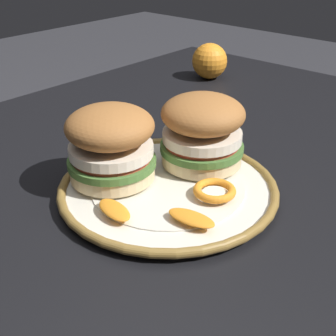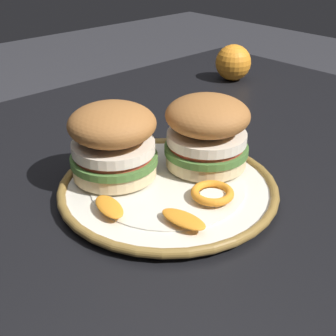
{
  "view_description": "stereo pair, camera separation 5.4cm",
  "coord_description": "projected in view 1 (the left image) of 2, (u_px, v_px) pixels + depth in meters",
  "views": [
    {
      "loc": [
        0.41,
        0.31,
        1.04
      ],
      "look_at": [
        0.02,
        -0.04,
        0.75
      ],
      "focal_mm": 48.85,
      "sensor_mm": 36.0,
      "label": 1
    },
    {
      "loc": [
        0.37,
        0.35,
        1.04
      ],
      "look_at": [
        0.02,
        -0.04,
        0.75
      ],
      "focal_mm": 48.85,
      "sensor_mm": 36.0,
      "label": 2
    }
  ],
  "objects": [
    {
      "name": "orange_peel_strip_short",
      "position": [
        114.0,
        210.0,
        0.54
      ],
      "size": [
        0.04,
        0.06,
        0.01
      ],
      "color": "orange",
      "rests_on": "dinner_plate"
    },
    {
      "name": "orange_peel_strip_long",
      "position": [
        191.0,
        218.0,
        0.53
      ],
      "size": [
        0.03,
        0.06,
        0.01
      ],
      "color": "orange",
      "rests_on": "dinner_plate"
    },
    {
      "name": "orange_peel_curled",
      "position": [
        213.0,
        192.0,
        0.58
      ],
      "size": [
        0.07,
        0.07,
        0.01
      ],
      "color": "orange",
      "rests_on": "dinner_plate"
    },
    {
      "name": "sandwich_half_left",
      "position": [
        111.0,
        143.0,
        0.6
      ],
      "size": [
        0.16,
        0.16,
        0.1
      ],
      "color": "beige",
      "rests_on": "dinner_plate"
    },
    {
      "name": "dining_table",
      "position": [
        196.0,
        249.0,
        0.64
      ],
      "size": [
        1.29,
        1.05,
        0.71
      ],
      "color": "black",
      "rests_on": "ground"
    },
    {
      "name": "whole_orange",
      "position": [
        210.0,
        61.0,
        1.05
      ],
      "size": [
        0.08,
        0.08,
        0.08
      ],
      "primitive_type": "sphere",
      "color": "orange",
      "rests_on": "dining_table"
    },
    {
      "name": "sandwich_half_right",
      "position": [
        202.0,
        129.0,
        0.63
      ],
      "size": [
        0.14,
        0.14,
        0.1
      ],
      "color": "beige",
      "rests_on": "dinner_plate"
    },
    {
      "name": "dinner_plate",
      "position": [
        168.0,
        188.0,
        0.61
      ],
      "size": [
        0.29,
        0.29,
        0.02
      ],
      "color": "silver",
      "rests_on": "dining_table"
    }
  ]
}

